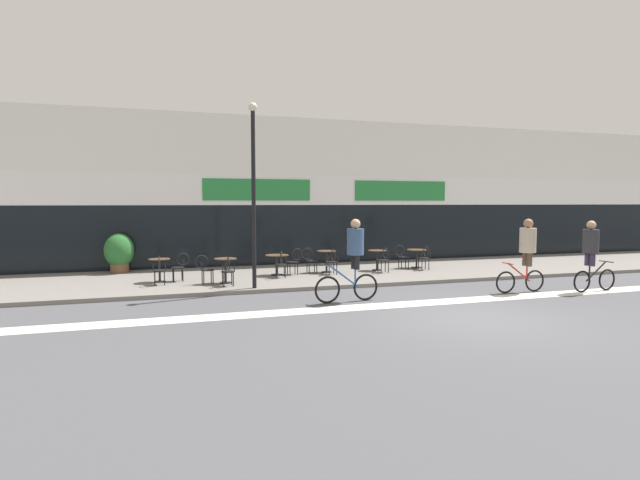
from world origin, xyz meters
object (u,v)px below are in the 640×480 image
at_px(bistro_table_3, 327,257).
at_px(bistro_table_4, 377,256).
at_px(planter_pot, 119,252).
at_px(cafe_chair_1_side, 205,267).
at_px(cyclist_2, 591,250).
at_px(cafe_chair_5_side, 402,255).
at_px(cafe_chair_5_near, 425,256).
at_px(cyclist_0, 526,248).
at_px(bistro_table_0, 159,266).
at_px(cyclist_1, 353,254).
at_px(bistro_table_1, 225,265).
at_px(cafe_chair_3_near, 332,260).
at_px(cafe_chair_3_side, 310,259).
at_px(cafe_chair_2_near, 281,262).
at_px(bistro_table_5, 417,255).
at_px(cafe_chair_4_near, 384,258).
at_px(cafe_chair_0_side, 180,265).
at_px(bistro_table_2, 277,260).
at_px(cafe_chair_0_near, 159,268).
at_px(cafe_chair_1_near, 228,269).
at_px(cafe_chair_2_side, 295,260).
at_px(lamp_post, 253,182).

xyz_separation_m(bistro_table_3, bistro_table_4, (1.94, -0.08, -0.02)).
bearing_deg(planter_pot, cafe_chair_1_side, -52.36).
xyz_separation_m(cafe_chair_1_side, cyclist_2, (10.76, -4.05, 0.61)).
height_order(bistro_table_4, cafe_chair_5_side, cafe_chair_5_side).
bearing_deg(cafe_chair_5_near, cyclist_0, -167.05).
height_order(bistro_table_0, cyclist_1, cyclist_1).
xyz_separation_m(bistro_table_1, cafe_chair_5_near, (7.41, 0.84, -0.04)).
height_order(cafe_chair_3_near, cafe_chair_3_side, same).
bearing_deg(cafe_chair_3_near, cafe_chair_2_near, 92.70).
bearing_deg(bistro_table_3, bistro_table_5, 1.62).
bearing_deg(cafe_chair_4_near, bistro_table_4, 0.68).
bearing_deg(cafe_chair_5_side, cafe_chair_0_side, -170.84).
bearing_deg(cyclist_2, bistro_table_2, 144.08).
height_order(cafe_chair_0_near, cafe_chair_4_near, same).
distance_m(bistro_table_5, cafe_chair_1_near, 7.70).
xyz_separation_m(cafe_chair_2_side, cafe_chair_3_near, (1.23, -0.46, 0.00)).
bearing_deg(bistro_table_0, cafe_chair_5_near, -0.04).
height_order(bistro_table_2, cafe_chair_1_side, cafe_chair_1_side).
bearing_deg(cafe_chair_0_near, cafe_chair_5_near, -85.98).
height_order(cafe_chair_0_side, cafe_chair_3_side, same).
height_order(cafe_chair_5_near, cafe_chair_5_side, same).
xyz_separation_m(bistro_table_2, cyclist_2, (8.24, -5.24, 0.61)).
xyz_separation_m(bistro_table_0, planter_pot, (-1.38, 2.66, 0.21)).
xyz_separation_m(bistro_table_3, cafe_chair_2_near, (-1.86, -0.80, -0.03)).
relative_size(bistro_table_4, lamp_post, 0.14).
distance_m(bistro_table_5, cafe_chair_0_near, 9.45).
bearing_deg(cafe_chair_3_near, bistro_table_0, 86.25).
relative_size(bistro_table_4, cafe_chair_1_near, 0.83).
xyz_separation_m(bistro_table_2, cyclist_0, (6.37, -4.72, 0.66)).
xyz_separation_m(bistro_table_5, cyclist_2, (2.72, -5.52, 0.62)).
bearing_deg(cafe_chair_3_side, bistro_table_1, -156.81).
height_order(cafe_chair_2_near, lamp_post, lamp_post).
distance_m(cafe_chair_0_near, cafe_chair_3_near, 5.73).
height_order(cafe_chair_2_side, cafe_chair_3_side, same).
bearing_deg(bistro_table_0, cafe_chair_0_side, 0.51).
bearing_deg(cafe_chair_2_side, cafe_chair_0_near, 7.64).
distance_m(bistro_table_4, cyclist_0, 5.50).
xyz_separation_m(cafe_chair_1_side, cafe_chair_5_near, (8.04, 0.85, 0.00)).
bearing_deg(cafe_chair_0_near, cyclist_1, -125.33).
xyz_separation_m(cafe_chair_2_near, cafe_chair_5_near, (5.53, 0.28, 0.00)).
bearing_deg(cafe_chair_0_near, cyclist_2, -109.23).
bearing_deg(cyclist_0, cafe_chair_4_near, -56.92).
relative_size(bistro_table_4, cafe_chair_3_near, 0.83).
bearing_deg(bistro_table_1, planter_pot, 133.58).
height_order(cafe_chair_0_near, lamp_post, lamp_post).
height_order(bistro_table_2, cyclist_2, cyclist_2).
xyz_separation_m(cafe_chair_2_side, cafe_chair_3_side, (0.60, 0.17, 0.00)).
distance_m(cafe_chair_0_side, cafe_chair_1_near, 1.99).
bearing_deg(cafe_chair_3_side, cafe_chair_2_near, -147.43).
height_order(bistro_table_4, cyclist_2, cyclist_2).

